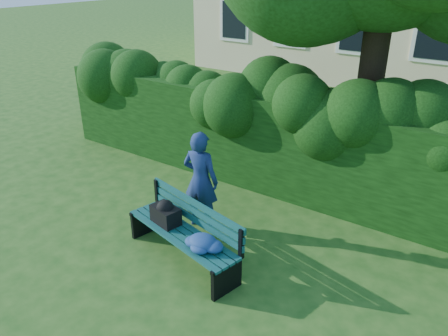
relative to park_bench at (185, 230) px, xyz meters
The scene contains 4 objects.
ground 0.87m from the park_bench, 106.54° to the left, with size 80.00×80.00×0.00m, color #225218.
hedge 2.90m from the park_bench, 93.97° to the left, with size 10.00×1.00×1.80m.
park_bench is the anchor object (origin of this frame).
man_reading 1.02m from the park_bench, 113.56° to the left, with size 0.60×0.40×1.66m, color navy.
Camera 1 is at (3.65, -4.68, 3.97)m, focal length 35.00 mm.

